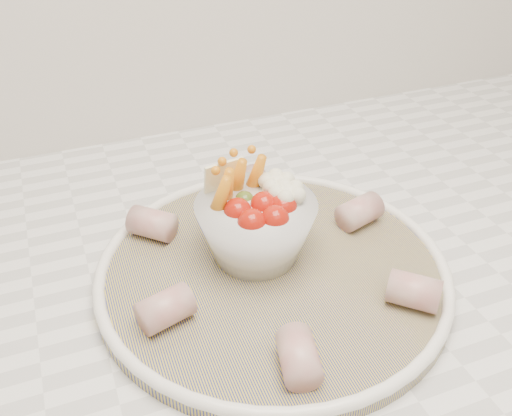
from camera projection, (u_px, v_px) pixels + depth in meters
name	position (u px, v px, depth m)	size (l,w,h in m)	color
serving_platter	(273.00, 270.00, 0.58)	(0.36, 0.36, 0.02)	navy
veggie_bowl	(256.00, 223.00, 0.57)	(0.12, 0.12, 0.10)	silver
cured_meat_rolls	(273.00, 255.00, 0.57)	(0.29, 0.31, 0.03)	#AC524E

